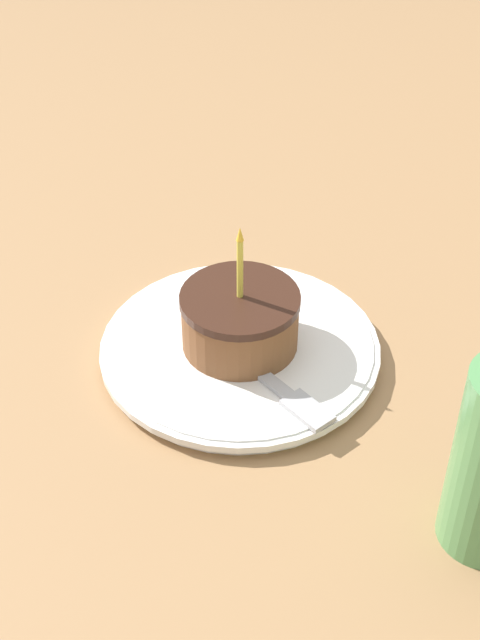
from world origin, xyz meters
TOP-DOWN VIEW (x-y plane):
  - ground_plane at (0.00, 0.00)m, footprint 2.40×2.40m
  - plate at (-0.03, -0.02)m, footprint 0.26×0.26m
  - cake_slice at (-0.03, -0.02)m, footprint 0.11×0.11m
  - fork at (0.01, -0.05)m, footprint 0.17×0.09m

SIDE VIEW (x-z plane):
  - ground_plane at x=0.00m, z-range -0.04..0.00m
  - plate at x=-0.03m, z-range 0.00..0.02m
  - fork at x=0.01m, z-range 0.02..0.02m
  - cake_slice at x=-0.03m, z-range -0.02..0.11m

